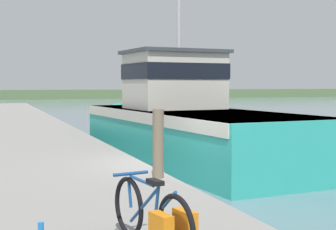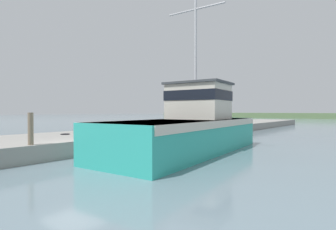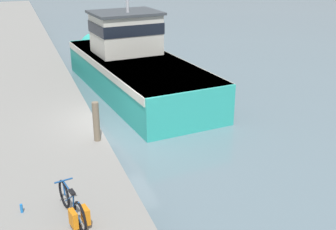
{
  "view_description": "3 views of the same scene",
  "coord_description": "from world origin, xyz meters",
  "px_view_note": "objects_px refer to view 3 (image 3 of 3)",
  "views": [
    {
      "loc": [
        -4.08,
        -10.85,
        2.55
      ],
      "look_at": [
        0.15,
        1.33,
        1.78
      ],
      "focal_mm": 55.0,
      "sensor_mm": 36.0,
      "label": 1
    },
    {
      "loc": [
        10.03,
        -6.31,
        2.13
      ],
      "look_at": [
        0.73,
        5.15,
        1.92
      ],
      "focal_mm": 28.0,
      "sensor_mm": 36.0,
      "label": 2
    },
    {
      "loc": [
        -3.25,
        -14.06,
        6.62
      ],
      "look_at": [
        1.78,
        -0.59,
        0.89
      ],
      "focal_mm": 45.0,
      "sensor_mm": 36.0,
      "label": 3
    }
  ],
  "objects_px": {
    "mooring_post": "(96,122)",
    "water_bottle_by_bike": "(22,208)",
    "fishing_boat_main": "(133,64)",
    "bicycle_touring": "(74,208)"
  },
  "relations": [
    {
      "from": "bicycle_touring",
      "to": "mooring_post",
      "type": "xyz_separation_m",
      "value": [
        1.37,
        4.16,
        0.31
      ]
    },
    {
      "from": "water_bottle_by_bike",
      "to": "bicycle_touring",
      "type": "bearing_deg",
      "value": -34.88
    },
    {
      "from": "bicycle_touring",
      "to": "fishing_boat_main",
      "type": "bearing_deg",
      "value": 56.53
    },
    {
      "from": "mooring_post",
      "to": "bicycle_touring",
      "type": "bearing_deg",
      "value": -108.23
    },
    {
      "from": "fishing_boat_main",
      "to": "water_bottle_by_bike",
      "type": "height_order",
      "value": "fishing_boat_main"
    },
    {
      "from": "fishing_boat_main",
      "to": "water_bottle_by_bike",
      "type": "relative_size",
      "value": 59.19
    },
    {
      "from": "bicycle_touring",
      "to": "mooring_post",
      "type": "height_order",
      "value": "mooring_post"
    },
    {
      "from": "mooring_post",
      "to": "water_bottle_by_bike",
      "type": "relative_size",
      "value": 5.95
    },
    {
      "from": "fishing_boat_main",
      "to": "mooring_post",
      "type": "distance_m",
      "value": 7.66
    },
    {
      "from": "fishing_boat_main",
      "to": "bicycle_touring",
      "type": "xyz_separation_m",
      "value": [
        -4.59,
        -11.11,
        -0.17
      ]
    }
  ]
}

